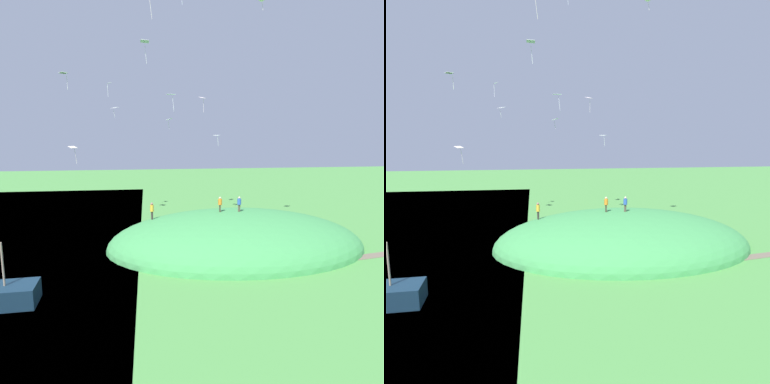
% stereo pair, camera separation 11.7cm
% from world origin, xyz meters
% --- Properties ---
extents(ground_plane, '(160.00, 160.00, 0.00)m').
position_xyz_m(ground_plane, '(0.00, 0.00, 0.00)').
color(ground_plane, '#4A8D41').
extents(grass_hill, '(27.05, 18.03, 7.26)m').
position_xyz_m(grass_hill, '(6.46, 0.95, 0.00)').
color(grass_hill, '#3F924B').
rests_on(grass_hill, ground_plane).
extents(person_watching_kites, '(0.53, 0.53, 1.61)m').
position_xyz_m(person_watching_kites, '(6.77, 1.15, 4.63)').
color(person_watching_kites, brown).
rests_on(person_watching_kites, grass_hill).
extents(person_walking_path, '(0.41, 0.41, 1.62)m').
position_xyz_m(person_walking_path, '(4.77, 1.40, 4.61)').
color(person_walking_path, '#3E3628').
rests_on(person_walking_path, grass_hill).
extents(person_near_shore, '(0.54, 0.54, 1.85)m').
position_xyz_m(person_near_shore, '(-2.33, 2.83, 3.83)').
color(person_near_shore, '#372F2B').
rests_on(person_near_shore, grass_hill).
extents(kite_1, '(1.04, 1.03, 1.52)m').
position_xyz_m(kite_1, '(6.91, 14.37, 11.38)').
color(kite_1, white).
extents(kite_2, '(0.90, 0.98, 1.41)m').
position_xyz_m(kite_2, '(-9.77, -1.33, 16.87)').
color(kite_2, white).
extents(kite_3, '(0.78, 1.05, 1.23)m').
position_xyz_m(kite_3, '(-0.15, 6.71, 13.31)').
color(kite_3, white).
extents(kite_4, '(0.63, 0.77, 1.79)m').
position_xyz_m(kite_4, '(-7.40, 13.84, 17.96)').
color(kite_4, white).
extents(kite_5, '(0.82, 1.16, 2.04)m').
position_xyz_m(kite_5, '(-2.73, 1.69, 20.38)').
color(kite_5, white).
extents(kite_7, '(0.98, 1.05, 1.92)m').
position_xyz_m(kite_7, '(-10.54, 4.89, 10.20)').
color(kite_7, white).
extents(kite_9, '(1.13, 1.10, 2.09)m').
position_xyz_m(kite_9, '(5.03, 15.28, 16.45)').
color(kite_9, white).
extents(kite_10, '(1.14, 1.19, 1.34)m').
position_xyz_m(kite_10, '(-6.69, 12.97, 14.94)').
color(kite_10, silver).
extents(kite_11, '(1.10, 0.89, 1.94)m').
position_xyz_m(kite_11, '(0.01, 5.83, 15.90)').
color(kite_11, white).
extents(mooring_post, '(0.14, 0.14, 1.05)m').
position_xyz_m(mooring_post, '(-3.63, -0.58, 0.53)').
color(mooring_post, brown).
rests_on(mooring_post, ground_plane).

